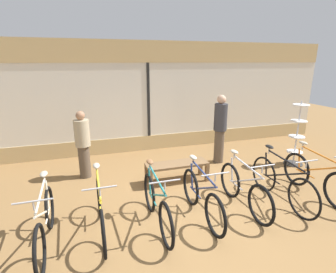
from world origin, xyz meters
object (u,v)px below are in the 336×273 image
bicycle_far_left (45,224)px  bicycle_far_right (316,178)px  accessory_rack (296,139)px  bicycle_left (101,210)px  bicycle_center (201,198)px  bicycle_right (281,183)px  customer_near_rack (83,144)px  display_bench (177,166)px  bicycle_center_right (244,189)px  customer_by_window (220,127)px  bicycle_center_left (157,205)px

bicycle_far_left → bicycle_far_right: bicycle_far_right is taller
bicycle_far_right → accessory_rack: accessory_rack is taller
bicycle_left → accessory_rack: 5.26m
bicycle_far_right → bicycle_center: bearing=-179.7°
bicycle_right → bicycle_far_right: size_ratio=1.01×
bicycle_left → customer_near_rack: bearing=95.6°
bicycle_right → display_bench: 2.16m
bicycle_far_right → accessory_rack: size_ratio=1.07×
bicycle_center → bicycle_center_right: bearing=2.3°
bicycle_far_right → bicycle_right: bearing=-179.5°
bicycle_center_right → bicycle_right: 0.81m
customer_by_window → bicycle_center: bearing=-124.4°
bicycle_center_right → accessory_rack: bearing=30.6°
bicycle_center → customer_by_window: customer_by_window is taller
bicycle_far_left → customer_by_window: bearing=29.5°
customer_by_window → accessory_rack: bearing=-22.4°
bicycle_center_right → bicycle_left: bearing=178.2°
accessory_rack → display_bench: bearing=-179.1°
bicycle_center_right → bicycle_far_right: bearing=-0.7°
bicycle_center_left → customer_near_rack: 2.64m
bicycle_center_right → bicycle_far_right: (1.66, -0.02, 0.01)m
bicycle_far_left → bicycle_far_right: bearing=0.3°
bicycle_right → customer_by_window: bearing=93.1°
bicycle_center_left → customer_near_rack: customer_near_rack is taller
bicycle_center_left → display_bench: 1.70m
bicycle_center → customer_by_window: (1.55, 2.27, 0.58)m
accessory_rack → customer_by_window: bearing=157.6°
accessory_rack → bicycle_center: bearing=-155.8°
display_bench → customer_near_rack: size_ratio=0.89×
bicycle_far_left → customer_by_window: (4.02, 2.27, 0.58)m
bicycle_center_right → customer_by_window: customer_by_window is taller
bicycle_right → bicycle_center_right: bearing=178.1°
bicycle_far_left → bicycle_right: 4.14m
bicycle_left → accessory_rack: (5.06, 1.40, 0.31)m
bicycle_center → bicycle_right: bearing=0.3°
display_bench → bicycle_center_left: bearing=-120.8°
bicycle_center_left → accessory_rack: (4.17, 1.51, 0.31)m
customer_by_window → display_bench: bearing=-151.5°
bicycle_center → customer_by_window: size_ratio=0.93×
customer_near_rack → customer_by_window: customer_by_window is taller
bicycle_center → bicycle_left: bearing=176.1°
bicycle_right → accessory_rack: accessory_rack is taller
bicycle_center_right → accessory_rack: 2.93m
customer_by_window → bicycle_right: bearing=-86.9°
bicycle_far_right → accessory_rack: bearing=60.4°
customer_near_rack → bicycle_far_right: bearing=-27.9°
accessory_rack → customer_by_window: size_ratio=0.93×
bicycle_far_left → bicycle_right: bearing=0.2°
bicycle_center_left → bicycle_right: 2.47m
bicycle_far_right → accessory_rack: (0.85, 1.50, 0.30)m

